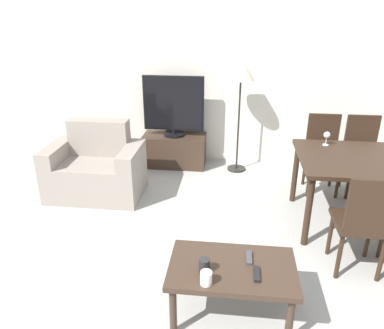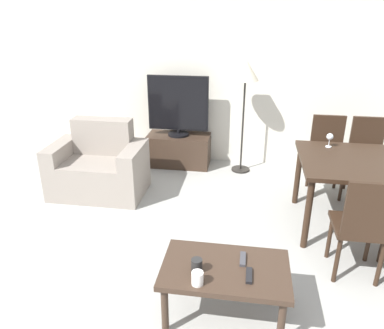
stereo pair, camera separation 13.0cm
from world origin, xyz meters
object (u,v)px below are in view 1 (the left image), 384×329
object	(u,v)px
coffee_table	(232,273)
cup_colored_far	(206,278)
armchair	(96,170)
remote_primary	(257,274)
floor_lamp	(241,76)
tv_stand	(174,150)
dining_chair_far_left	(323,149)
wine_glass_left	(327,136)
dining_chair_far	(361,151)
dining_table	(365,166)
tv	(174,106)
cup_white_near	(204,265)
dining_chair_near	(364,220)
remote_secondary	(249,258)

from	to	relation	value
coffee_table	cup_colored_far	bearing A→B (deg)	-130.32
armchair	remote_primary	bearing A→B (deg)	-45.54
floor_lamp	tv_stand	bearing A→B (deg)	175.20
dining_chair_far_left	cup_colored_far	world-z (taller)	dining_chair_far_left
coffee_table	wine_glass_left	xyz separation A→B (m)	(0.92, 1.70, 0.46)
coffee_table	wine_glass_left	world-z (taller)	wine_glass_left
dining_chair_far	wine_glass_left	bearing A→B (deg)	-138.31
armchair	cup_colored_far	xyz separation A→B (m)	(1.44, -1.92, 0.16)
dining_table	dining_chair_far_left	bearing A→B (deg)	105.42
tv_stand	tv	size ratio (longest dim) A/B	1.05
floor_lamp	coffee_table	bearing A→B (deg)	-90.53
cup_white_near	cup_colored_far	bearing A→B (deg)	-79.74
dining_table	remote_primary	world-z (taller)	dining_table
coffee_table	dining_chair_near	distance (m)	1.18
dining_chair_far_left	cup_white_near	size ratio (longest dim) A/B	9.40
dining_table	remote_secondary	size ratio (longest dim) A/B	8.37
armchair	dining_chair_near	size ratio (longest dim) A/B	1.18
coffee_table	tv_stand	bearing A→B (deg)	107.31
dining_chair_far_left	tv	bearing A→B (deg)	164.50
dining_chair_far_left	wine_glass_left	world-z (taller)	dining_chair_far_left
armchair	tv	size ratio (longest dim) A/B	1.32
floor_lamp	remote_secondary	world-z (taller)	floor_lamp
tv	remote_primary	xyz separation A→B (m)	(1.00, -2.76, -0.41)
armchair	tv	bearing A→B (deg)	51.62
armchair	dining_chair_far_left	distance (m)	2.67
tv	remote_secondary	bearing A→B (deg)	-69.84
floor_lamp	cup_colored_far	xyz separation A→B (m)	(-0.19, -2.81, -0.79)
tv	remote_primary	bearing A→B (deg)	-70.13
coffee_table	remote_primary	size ratio (longest dim) A/B	5.81
coffee_table	remote_primary	bearing A→B (deg)	-24.75
armchair	dining_table	bearing A→B (deg)	-6.94
dining_chair_far_left	remote_primary	size ratio (longest dim) A/B	6.04
dining_chair_far_left	cup_white_near	distance (m)	2.55
tv	coffee_table	distance (m)	2.86
floor_lamp	cup_white_near	size ratio (longest dim) A/B	15.22
remote_primary	cup_white_near	world-z (taller)	cup_white_near
tv	dining_chair_near	world-z (taller)	tv
floor_lamp	wine_glass_left	size ratio (longest dim) A/B	10.05
armchair	remote_secondary	distance (m)	2.37
armchair	cup_white_near	world-z (taller)	armchair
tv_stand	dining_table	distance (m)	2.49
armchair	floor_lamp	bearing A→B (deg)	28.82
tv_stand	wine_glass_left	distance (m)	2.11
coffee_table	armchair	bearing A→B (deg)	132.94
dining_chair_near	tv	bearing A→B (deg)	131.35
dining_chair_near	remote_primary	world-z (taller)	dining_chair_near
tv_stand	dining_chair_far	distance (m)	2.37
tv_stand	remote_secondary	world-z (taller)	remote_secondary
coffee_table	dining_table	distance (m)	1.87
dining_chair_far	dining_chair_far_left	distance (m)	0.44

